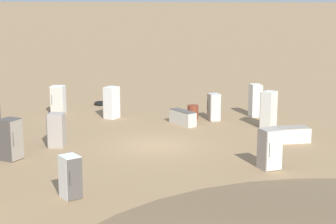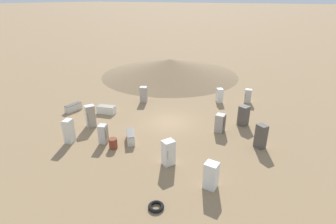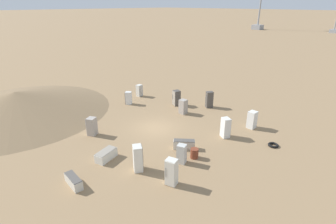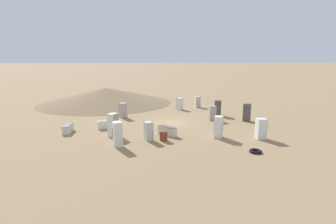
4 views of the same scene
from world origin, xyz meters
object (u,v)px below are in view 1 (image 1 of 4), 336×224
at_px(discarded_fridge_5, 11,139).
at_px(discarded_fridge_10, 270,149).
at_px(discarded_fridge_0, 111,103).
at_px(discarded_fridge_7, 291,135).
at_px(discarded_fridge_3, 183,118).
at_px(discarded_fridge_6, 214,107).
at_px(discarded_fridge_4, 70,177).
at_px(discarded_fridge_8, 268,110).
at_px(rusty_barrel, 193,112).
at_px(discarded_fridge_11, 255,100).
at_px(discarded_fridge_13, 56,130).
at_px(scrap_tire, 101,103).
at_px(discarded_fridge_12, 58,100).

relative_size(discarded_fridge_5, discarded_fridge_10, 1.07).
height_order(discarded_fridge_0, discarded_fridge_7, discarded_fridge_0).
distance_m(discarded_fridge_3, discarded_fridge_6, 2.09).
bearing_deg(discarded_fridge_6, discarded_fridge_4, 138.80).
relative_size(discarded_fridge_8, rusty_barrel, 2.48).
bearing_deg(discarded_fridge_5, discarded_fridge_3, 157.39).
height_order(discarded_fridge_7, discarded_fridge_11, discarded_fridge_11).
relative_size(discarded_fridge_0, discarded_fridge_7, 0.95).
xyz_separation_m(discarded_fridge_5, discarded_fridge_13, (2.22, -1.33, -0.10)).
bearing_deg(discarded_fridge_0, discarded_fridge_10, -109.88).
distance_m(discarded_fridge_5, discarded_fridge_6, 11.96).
bearing_deg(discarded_fridge_5, discarded_fridge_7, 129.11).
distance_m(discarded_fridge_0, discarded_fridge_8, 8.79).
bearing_deg(discarded_fridge_5, scrap_tire, -165.17).
bearing_deg(discarded_fridge_10, discarded_fridge_8, -121.90).
bearing_deg(discarded_fridge_7, discarded_fridge_13, 83.67).
distance_m(discarded_fridge_12, rusty_barrel, 7.94).
distance_m(discarded_fridge_0, discarded_fridge_3, 4.33).
bearing_deg(discarded_fridge_12, discarded_fridge_0, 168.82).
relative_size(discarded_fridge_0, discarded_fridge_6, 1.20).
bearing_deg(scrap_tire, discarded_fridge_5, 174.04).
bearing_deg(discarded_fridge_13, discarded_fridge_7, -81.79).
distance_m(discarded_fridge_13, rusty_barrel, 8.82).
distance_m(discarded_fridge_6, rusty_barrel, 1.26).
distance_m(discarded_fridge_6, discarded_fridge_13, 9.47).
bearing_deg(discarded_fridge_4, discarded_fridge_8, -165.68).
bearing_deg(discarded_fridge_7, discarded_fridge_8, 0.50).
distance_m(discarded_fridge_7, discarded_fridge_10, 4.59).
xyz_separation_m(discarded_fridge_5, discarded_fridge_6, (8.43, -8.48, -0.13)).
relative_size(discarded_fridge_7, scrap_tire, 2.19).
distance_m(discarded_fridge_11, discarded_fridge_13, 12.07).
relative_size(discarded_fridge_11, discarded_fridge_12, 1.12).
height_order(discarded_fridge_6, discarded_fridge_10, discarded_fridge_10).
bearing_deg(discarded_fridge_8, discarded_fridge_13, 146.42).
relative_size(discarded_fridge_4, scrap_tire, 1.74).
bearing_deg(discarded_fridge_12, discarded_fridge_5, 95.59).
bearing_deg(discarded_fridge_13, discarded_fridge_3, -49.01).
height_order(discarded_fridge_3, discarded_fridge_4, discarded_fridge_4).
distance_m(discarded_fridge_8, scrap_tire, 11.46).
relative_size(discarded_fridge_12, rusty_barrel, 2.15).
relative_size(discarded_fridge_11, rusty_barrel, 2.40).
distance_m(discarded_fridge_0, rusty_barrel, 4.64).
relative_size(discarded_fridge_0, discarded_fridge_5, 1.02).
height_order(discarded_fridge_4, rusty_barrel, discarded_fridge_4).
height_order(discarded_fridge_5, rusty_barrel, discarded_fridge_5).
relative_size(discarded_fridge_5, discarded_fridge_12, 1.05).
bearing_deg(discarded_fridge_0, discarded_fridge_6, -62.78).
height_order(discarded_fridge_6, discarded_fridge_12, discarded_fridge_12).
relative_size(discarded_fridge_3, rusty_barrel, 2.15).
relative_size(discarded_fridge_8, discarded_fridge_10, 1.18).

